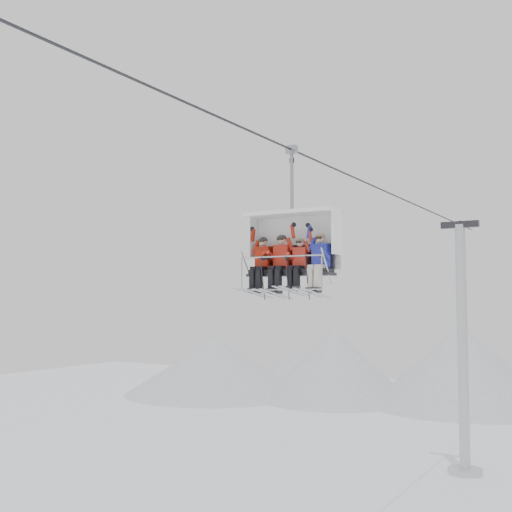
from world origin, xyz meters
The scene contains 8 objects.
ridgeline centered at (-1.58, 42.05, 2.84)m, with size 72.00×21.00×7.00m.
lift_tower_right centered at (0.00, 22.00, 5.78)m, with size 2.00×1.80×13.48m.
haul_cable centered at (0.00, 0.00, 13.30)m, with size 0.06×0.06×50.00m, color #29292E.
chairlift_carrier centered at (0.00, 2.08, 10.72)m, with size 2.59×1.17×3.98m.
skier_far_left centered at (-0.85, 1.77, 10.23)m, with size 0.42×1.69×1.68m.
skier_center_left centered at (-0.26, 1.77, 10.24)m, with size 0.44×1.69×1.72m.
skier_center_right centered at (0.30, 1.76, 10.18)m, with size 0.38×1.69×1.53m.
skier_far_right centered at (0.88, 1.77, 10.23)m, with size 0.42×1.69×1.68m.
Camera 1 is at (7.89, -13.51, 9.16)m, focal length 45.00 mm.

